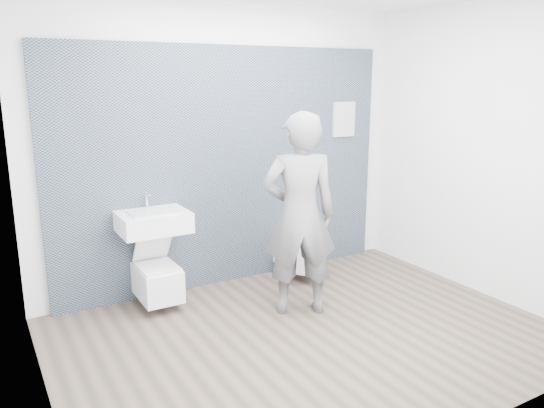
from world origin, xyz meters
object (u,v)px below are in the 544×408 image
toilet_rounded (301,253)px  visitor (299,215)px  washbasin (153,221)px  toilet_square (157,280)px

toilet_rounded → visitor: (-0.48, -0.70, 0.64)m
washbasin → visitor: 1.33m
toilet_square → toilet_rounded: bearing=-1.5°
toilet_square → toilet_rounded: toilet_square is taller
toilet_square → washbasin: bearing=90.0°
washbasin → toilet_rounded: 1.66m
toilet_rounded → visitor: visitor is taller
washbasin → visitor: size_ratio=0.34×
washbasin → toilet_square: size_ratio=0.99×
washbasin → toilet_rounded: washbasin is taller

